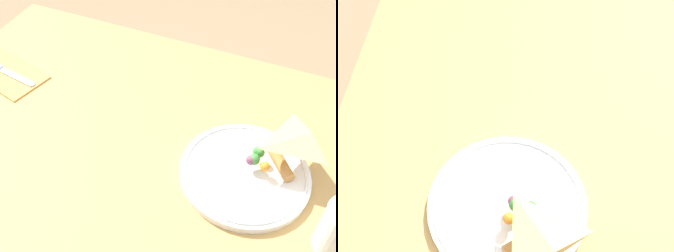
# 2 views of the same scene
# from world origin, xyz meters

# --- Properties ---
(dining_table) EXTENTS (1.27, 0.73, 0.76)m
(dining_table) POSITION_xyz_m (0.00, 0.00, 0.65)
(dining_table) COLOR tan
(dining_table) RESTS_ON ground_plane
(plate_pizza) EXTENTS (0.27, 0.27, 0.05)m
(plate_pizza) POSITION_xyz_m (0.18, -0.02, 0.78)
(plate_pizza) COLOR white
(plate_pizza) RESTS_ON dining_table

